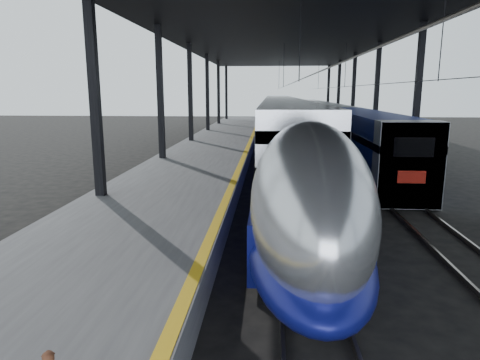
# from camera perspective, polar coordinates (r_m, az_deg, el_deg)

# --- Properties ---
(ground) EXTENTS (160.00, 160.00, 0.00)m
(ground) POSITION_cam_1_polar(r_m,az_deg,el_deg) (12.44, -0.77, -12.40)
(ground) COLOR black
(ground) RESTS_ON ground
(platform) EXTENTS (6.00, 80.00, 1.00)m
(platform) POSITION_cam_1_polar(r_m,az_deg,el_deg) (31.96, -4.04, 3.40)
(platform) COLOR #4C4C4F
(platform) RESTS_ON ground
(yellow_strip) EXTENTS (0.30, 80.00, 0.01)m
(yellow_strip) POSITION_cam_1_polar(r_m,az_deg,el_deg) (31.62, 0.99, 4.27)
(yellow_strip) COLOR gold
(yellow_strip) RESTS_ON platform
(rails) EXTENTS (6.52, 80.00, 0.16)m
(rails) POSITION_cam_1_polar(r_m,az_deg,el_deg) (31.91, 10.35, 2.47)
(rails) COLOR slate
(rails) RESTS_ON ground
(canopy) EXTENTS (18.00, 75.00, 9.47)m
(canopy) POSITION_cam_1_polar(r_m,az_deg,el_deg) (31.59, 6.03, 18.95)
(canopy) COLOR black
(canopy) RESTS_ON ground
(tgv_train) EXTENTS (3.15, 65.20, 4.51)m
(tgv_train) POSITION_cam_1_polar(r_m,az_deg,el_deg) (38.45, 5.61, 7.18)
(tgv_train) COLOR silver
(tgv_train) RESTS_ON ground
(second_train) EXTENTS (2.80, 56.05, 3.86)m
(second_train) POSITION_cam_1_polar(r_m,az_deg,el_deg) (46.13, 11.64, 7.54)
(second_train) COLOR navy
(second_train) RESTS_ON ground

